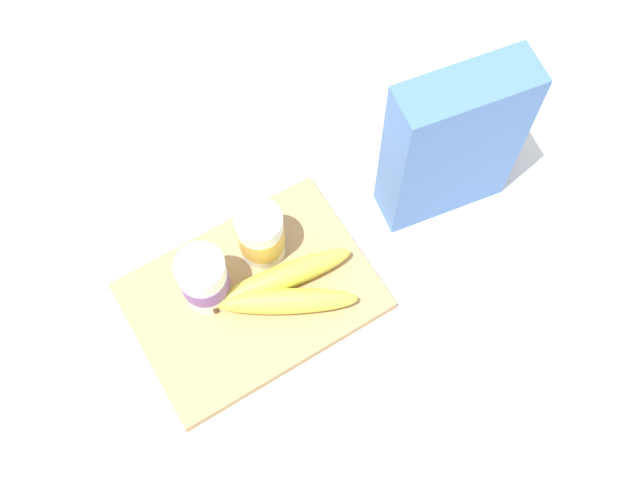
{
  "coord_description": "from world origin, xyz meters",
  "views": [
    {
      "loc": [
        -0.1,
        -0.34,
        0.95
      ],
      "look_at": [
        0.11,
        0.0,
        0.07
      ],
      "focal_mm": 42.68,
      "sensor_mm": 36.0,
      "label": 1
    }
  ],
  "objects_px": {
    "banana_bunch": "(284,289)",
    "yogurt_cup_back": "(261,235)",
    "cutting_board": "(252,296)",
    "cereal_box": "(451,144)",
    "yogurt_cup_front": "(204,279)"
  },
  "relations": [
    {
      "from": "cutting_board",
      "to": "yogurt_cup_back",
      "type": "distance_m",
      "value": 0.09
    },
    {
      "from": "yogurt_cup_front",
      "to": "banana_bunch",
      "type": "relative_size",
      "value": 0.48
    },
    {
      "from": "yogurt_cup_front",
      "to": "banana_bunch",
      "type": "height_order",
      "value": "yogurt_cup_front"
    },
    {
      "from": "yogurt_cup_back",
      "to": "banana_bunch",
      "type": "bearing_deg",
      "value": -96.48
    },
    {
      "from": "cutting_board",
      "to": "cereal_box",
      "type": "height_order",
      "value": "cereal_box"
    },
    {
      "from": "cereal_box",
      "to": "banana_bunch",
      "type": "relative_size",
      "value": 1.32
    },
    {
      "from": "yogurt_cup_front",
      "to": "banana_bunch",
      "type": "xyz_separation_m",
      "value": [
        0.08,
        -0.05,
        -0.03
      ]
    },
    {
      "from": "cutting_board",
      "to": "cereal_box",
      "type": "bearing_deg",
      "value": 0.65
    },
    {
      "from": "yogurt_cup_front",
      "to": "yogurt_cup_back",
      "type": "xyz_separation_m",
      "value": [
        0.09,
        0.02,
        -0.0
      ]
    },
    {
      "from": "yogurt_cup_back",
      "to": "cutting_board",
      "type": "bearing_deg",
      "value": -133.1
    },
    {
      "from": "banana_bunch",
      "to": "yogurt_cup_back",
      "type": "bearing_deg",
      "value": 83.52
    },
    {
      "from": "banana_bunch",
      "to": "cereal_box",
      "type": "bearing_deg",
      "value": 5.63
    },
    {
      "from": "yogurt_cup_front",
      "to": "yogurt_cup_back",
      "type": "bearing_deg",
      "value": 10.44
    },
    {
      "from": "yogurt_cup_back",
      "to": "banana_bunch",
      "type": "xyz_separation_m",
      "value": [
        -0.01,
        -0.07,
        -0.03
      ]
    },
    {
      "from": "cutting_board",
      "to": "yogurt_cup_back",
      "type": "xyz_separation_m",
      "value": [
        0.04,
        0.05,
        0.05
      ]
    }
  ]
}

